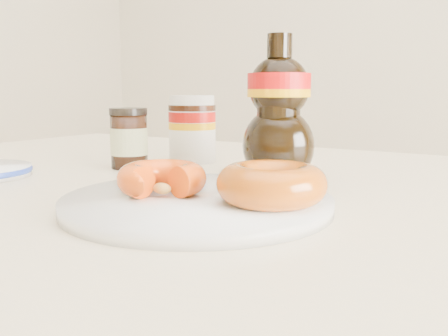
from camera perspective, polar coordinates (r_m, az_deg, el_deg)
The scene contains 7 objects.
dining_table at distance 0.65m, azimuth 0.10°, elevation -9.09°, with size 1.40×0.90×0.75m.
plate at distance 0.50m, azimuth -3.06°, elevation -3.90°, with size 0.27×0.27×0.01m.
donut_bitten at distance 0.51m, azimuth -7.11°, elevation -1.19°, with size 0.09×0.09×0.03m, color #C83F0B.
donut_whole at distance 0.47m, azimuth 5.46°, elevation -1.81°, with size 0.10×0.10×0.04m, color #964209.
nutella_jar at distance 0.82m, azimuth -3.66°, elevation 4.78°, with size 0.08×0.08×0.11m.
syrup_bottle at distance 0.66m, azimuth 6.25°, elevation 6.78°, with size 0.10×0.08×0.19m, color black, non-canonical shape.
dark_jar at distance 0.77m, azimuth -10.80°, elevation 3.29°, with size 0.06×0.06×0.09m.
Camera 1 is at (0.33, -0.42, 0.87)m, focal length 40.00 mm.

